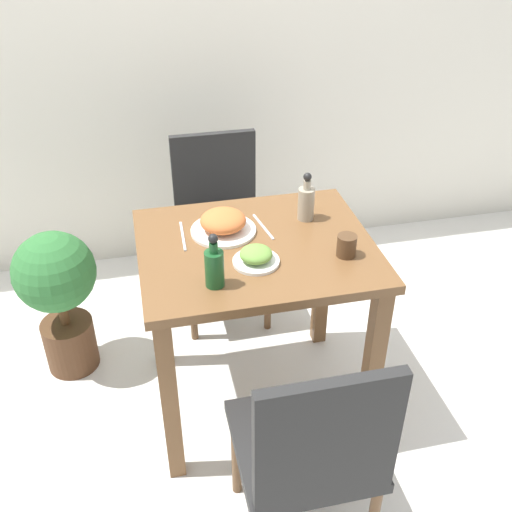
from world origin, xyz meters
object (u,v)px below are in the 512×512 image
(food_plate, at_px, (223,223))
(potted_plant_left, at_px, (58,290))
(drink_cup, at_px, (347,246))
(condiment_bottle, at_px, (214,266))
(sauce_bottle, at_px, (306,202))
(chair_near, at_px, (312,449))
(chair_far, at_px, (219,218))
(side_plate, at_px, (256,257))

(food_plate, bearing_deg, potted_plant_left, 158.20)
(food_plate, relative_size, drink_cup, 3.08)
(condiment_bottle, bearing_deg, food_plate, 75.31)
(sauce_bottle, distance_m, potted_plant_left, 1.11)
(chair_near, distance_m, chair_far, 1.38)
(sauce_bottle, bearing_deg, food_plate, -174.95)
(drink_cup, bearing_deg, food_plate, 147.67)
(food_plate, relative_size, sauce_bottle, 1.26)
(food_plate, relative_size, side_plate, 1.50)
(chair_far, bearing_deg, chair_near, -88.44)
(side_plate, xyz_separation_m, potted_plant_left, (-0.74, 0.49, -0.38))
(sauce_bottle, bearing_deg, potted_plant_left, 166.50)
(food_plate, distance_m, drink_cup, 0.46)
(food_plate, xyz_separation_m, drink_cup, (0.39, -0.25, 0.00))
(food_plate, height_order, side_plate, food_plate)
(drink_cup, bearing_deg, chair_near, -116.69)
(potted_plant_left, bearing_deg, drink_cup, -25.91)
(side_plate, bearing_deg, chair_near, -86.27)
(chair_near, height_order, food_plate, chair_near)
(drink_cup, distance_m, potted_plant_left, 1.24)
(chair_near, xyz_separation_m, food_plate, (-0.11, 0.80, 0.32))
(chair_near, bearing_deg, drink_cup, -116.69)
(chair_near, xyz_separation_m, drink_cup, (0.28, 0.55, 0.32))
(chair_far, bearing_deg, sauce_bottle, -65.52)
(chair_far, relative_size, side_plate, 5.47)
(potted_plant_left, bearing_deg, chair_near, -53.88)
(food_plate, height_order, sauce_bottle, sauce_bottle)
(condiment_bottle, distance_m, potted_plant_left, 0.93)
(food_plate, bearing_deg, side_plate, -71.87)
(food_plate, bearing_deg, condiment_bottle, -104.69)
(condiment_bottle, bearing_deg, side_plate, 30.84)
(chair_far, relative_size, drink_cup, 11.22)
(drink_cup, xyz_separation_m, sauce_bottle, (-0.06, 0.28, 0.03))
(food_plate, distance_m, side_plate, 0.24)
(chair_near, height_order, drink_cup, chair_near)
(chair_far, bearing_deg, side_plate, -90.00)
(chair_near, height_order, condiment_bottle, condiment_bottle)
(side_plate, xyz_separation_m, drink_cup, (0.32, -0.02, 0.01))
(chair_far, bearing_deg, condiment_bottle, -99.92)
(chair_near, distance_m, food_plate, 0.87)
(food_plate, bearing_deg, chair_far, 82.77)
(chair_far, height_order, potted_plant_left, chair_far)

